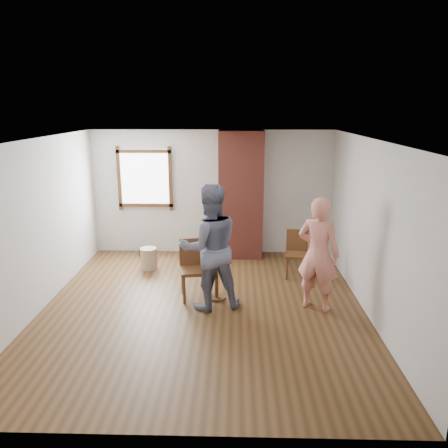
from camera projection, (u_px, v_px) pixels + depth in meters
The scene contains 12 objects.
ground at pixel (203, 308), 6.84m from camera, with size 5.50×5.50×0.00m, color brown.
room_shell at pixel (201, 187), 6.95m from camera, with size 5.04×5.52×2.62m.
brick_chimney at pixel (241, 195), 8.90m from camera, with size 0.90×0.50×2.60m, color #A6493B.
stoneware_crock at pixel (149, 258), 8.44m from camera, with size 0.32×0.32×0.42m, color tan.
dark_pot at pixel (143, 253), 9.17m from camera, with size 0.16×0.16×0.16m, color black.
dining_chair_left at pixel (194, 265), 7.12m from camera, with size 0.53×0.53×0.97m.
dining_chair_right at pixel (297, 251), 8.03m from camera, with size 0.46×0.46×0.86m.
side_table at pixel (217, 275), 7.08m from camera, with size 0.40×0.40×0.60m.
cake_plate at pixel (217, 264), 7.02m from camera, with size 0.18×0.18×0.01m, color white.
cake_slice at pixel (217, 262), 7.01m from camera, with size 0.08×0.07×0.06m, color silver.
man at pixel (210, 248), 6.63m from camera, with size 0.95×0.74×1.96m, color #15183C.
person_pink at pixel (318, 254), 6.62m from camera, with size 0.65×0.42×1.77m, color #EE8B77.
Camera 1 is at (0.50, -6.25, 3.06)m, focal length 35.00 mm.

